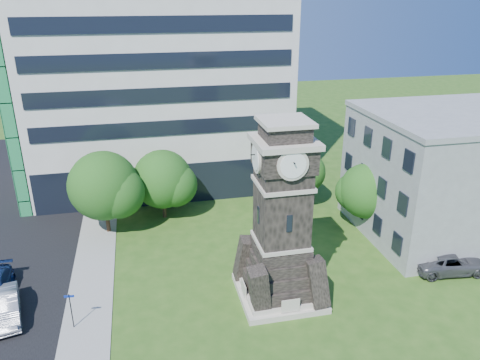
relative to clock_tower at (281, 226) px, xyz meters
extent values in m
plane|color=#2A5217|center=(-3.00, -2.00, -5.28)|extent=(160.00, 160.00, 0.00)
cube|color=gray|center=(-12.50, 3.00, -5.25)|extent=(3.00, 70.00, 0.06)
cube|color=#BCB2A4|center=(0.00, 0.00, -5.08)|extent=(5.40, 5.40, 0.40)
cube|color=#BCB2A4|center=(0.00, 0.00, -4.73)|extent=(4.80, 4.80, 0.30)
cube|color=black|center=(0.00, 0.00, 1.92)|extent=(3.00, 3.00, 6.40)
cube|color=#BCB2A4|center=(0.00, 0.00, -1.08)|extent=(3.25, 3.25, 0.25)
cube|color=#BCB2A4|center=(0.00, 0.00, 2.92)|extent=(3.25, 3.25, 0.25)
cube|color=black|center=(0.00, -1.52, 0.92)|extent=(0.35, 0.08, 1.10)
cube|color=black|center=(0.00, 0.00, 4.72)|extent=(3.30, 3.30, 1.60)
cube|color=#BCB2A4|center=(0.00, 0.00, 5.62)|extent=(3.70, 3.70, 0.35)
cylinder|color=white|center=(0.00, -1.77, 4.72)|extent=(1.56, 0.06, 1.56)
cylinder|color=white|center=(-1.77, 0.00, 4.72)|extent=(0.06, 1.56, 1.56)
cube|color=black|center=(0.00, 0.00, 6.22)|extent=(2.60, 2.60, 0.90)
cube|color=#BCB2A4|center=(0.00, 0.00, 6.82)|extent=(3.00, 3.00, 0.25)
cube|color=silver|center=(-6.00, 24.00, 8.72)|extent=(25.00, 15.00, 28.00)
cube|color=black|center=(-6.00, 16.80, -3.28)|extent=(24.50, 0.80, 4.00)
cube|color=#979A9C|center=(17.00, 6.00, -0.28)|extent=(15.00, 12.00, 10.00)
cube|color=#979A9C|center=(17.00, 6.00, 4.92)|extent=(15.20, 12.20, 0.40)
imported|color=#A2A3A9|center=(-17.48, 1.45, -4.50)|extent=(2.72, 5.01, 1.57)
imported|color=#4B4B50|center=(13.09, 0.07, -4.52)|extent=(5.73, 3.11, 1.52)
cube|color=black|center=(-0.45, -0.22, -4.92)|extent=(0.06, 0.47, 0.72)
cube|color=black|center=(1.31, -0.22, -4.92)|extent=(0.06, 0.47, 0.72)
cube|color=black|center=(0.43, -0.22, -4.81)|extent=(1.86, 0.50, 0.04)
cube|color=black|center=(0.43, 0.00, -4.52)|extent=(1.86, 0.04, 0.41)
cylinder|color=black|center=(-13.24, -0.47, -4.06)|extent=(0.06, 0.06, 2.44)
cube|color=navy|center=(-13.24, -0.47, -2.99)|extent=(0.59, 0.04, 0.15)
cylinder|color=#332114|center=(-11.61, 11.87, -4.04)|extent=(0.34, 0.34, 2.48)
sphere|color=#225218|center=(-11.61, 11.87, -1.01)|extent=(5.77, 5.77, 5.77)
sphere|color=#225218|center=(-10.45, 11.30, -1.49)|extent=(4.33, 4.33, 4.33)
sphere|color=#225218|center=(-12.62, 12.60, -1.28)|extent=(4.04, 4.04, 4.04)
cylinder|color=#332114|center=(-6.70, 13.67, -4.20)|extent=(0.33, 0.33, 2.16)
sphere|color=#2D5419|center=(-6.70, 13.67, -1.56)|extent=(5.23, 5.23, 5.23)
sphere|color=#2D5419|center=(-5.65, 13.15, -1.98)|extent=(3.93, 3.93, 3.93)
sphere|color=#2D5419|center=(-7.61, 14.33, -1.80)|extent=(3.66, 3.66, 3.66)
cylinder|color=#332114|center=(5.31, 13.53, -4.12)|extent=(0.40, 0.40, 2.33)
sphere|color=#31651E|center=(5.31, 13.53, -1.27)|extent=(5.20, 5.20, 5.20)
sphere|color=#31651E|center=(6.35, 13.01, -1.72)|extent=(3.90, 3.90, 3.90)
sphere|color=#31651E|center=(4.40, 14.18, -1.53)|extent=(3.64, 3.64, 3.64)
cylinder|color=#332114|center=(9.81, 7.36, -4.20)|extent=(0.33, 0.33, 2.15)
sphere|color=#2B631D|center=(9.81, 7.36, -1.57)|extent=(4.67, 4.67, 4.67)
sphere|color=#2B631D|center=(10.74, 6.89, -1.99)|extent=(3.50, 3.50, 3.50)
sphere|color=#2B631D|center=(8.99, 7.94, -1.81)|extent=(3.27, 3.27, 3.27)
camera|label=1|loc=(-8.34, -25.34, 13.82)|focal=35.00mm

